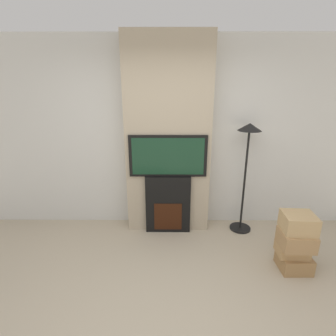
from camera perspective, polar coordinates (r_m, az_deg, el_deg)
The scene contains 7 objects.
ground_plane at distance 2.69m, azimuth -0.22°, elevation -32.67°, with size 14.00×14.00×0.00m, color #B7A88E.
wall_back at distance 3.80m, azimuth 0.02°, elevation 7.01°, with size 6.00×0.06×2.70m.
chimney_breast at distance 3.63m, azimuth 0.01°, elevation 6.49°, with size 1.16×0.28×2.70m.
fireplace at distance 3.80m, azimuth -0.00°, elevation -7.82°, with size 0.63×0.15×0.85m.
television at distance 3.54m, azimuth -0.00°, elevation 2.64°, with size 1.05×0.07×0.57m.
floor_lamp at distance 3.71m, azimuth 16.90°, elevation 3.56°, with size 0.32×0.32×1.58m.
box_stack at distance 3.41m, azimuth 26.02°, elevation -14.36°, with size 0.38×0.35×0.71m.
Camera 1 is at (0.02, -1.70, 2.08)m, focal length 28.00 mm.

